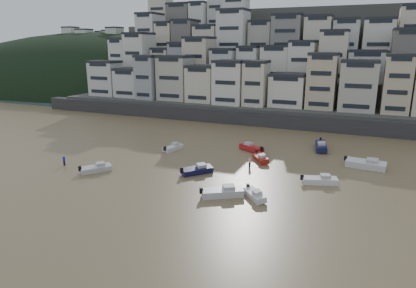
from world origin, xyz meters
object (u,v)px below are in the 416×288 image
at_px(boat_b, 255,194).
at_px(boat_c, 197,169).
at_px(boat_a, 223,191).
at_px(boat_h, 251,147).
at_px(boat_e, 261,157).
at_px(boat_d, 320,179).
at_px(person_pink, 250,162).
at_px(boat_i, 321,145).
at_px(boat_j, 96,168).
at_px(boat_f, 173,147).
at_px(boat_g, 366,163).
at_px(person_blue, 64,160).

xyz_separation_m(boat_b, boat_c, (-10.98, 5.86, 0.10)).
relative_size(boat_a, boat_h, 1.07).
distance_m(boat_e, boat_h, 6.60).
xyz_separation_m(boat_d, person_pink, (-11.51, 3.21, 0.13)).
bearing_deg(boat_d, boat_i, 77.95).
height_order(boat_a, boat_j, boat_a).
distance_m(boat_a, boat_e, 17.01).
xyz_separation_m(boat_c, boat_f, (-9.77, 10.40, -0.08)).
xyz_separation_m(boat_f, boat_i, (25.97, 11.29, 0.25)).
distance_m(boat_i, person_pink, 18.19).
bearing_deg(boat_d, boat_e, 128.39).
xyz_separation_m(boat_f, boat_j, (-5.31, -15.82, 0.04)).
height_order(boat_e, boat_g, boat_g).
xyz_separation_m(boat_a, person_blue, (-29.08, 2.12, 0.05)).
bearing_deg(boat_j, boat_d, -38.14).
bearing_deg(boat_i, person_blue, -64.78).
distance_m(boat_b, person_pink, 12.82).
height_order(boat_f, boat_j, boat_j).
height_order(boat_c, boat_f, boat_c).
relative_size(boat_b, boat_d, 0.87).
relative_size(boat_a, boat_j, 1.16).
xyz_separation_m(boat_c, person_pink, (6.65, 6.20, 0.12)).
height_order(boat_c, person_blue, person_blue).
height_order(boat_e, person_blue, person_blue).
relative_size(boat_c, boat_f, 1.12).
height_order(boat_a, boat_i, boat_i).
relative_size(boat_a, boat_i, 0.90).
bearing_deg(boat_c, boat_a, -94.86).
bearing_deg(boat_d, boat_f, 147.11).
relative_size(boat_d, person_blue, 3.11).
bearing_deg(boat_g, person_blue, -151.94).
relative_size(boat_a, boat_f, 1.23).
distance_m(boat_f, boat_h, 14.90).
bearing_deg(boat_f, person_blue, 153.68).
bearing_deg(boat_g, boat_i, 139.74).
distance_m(boat_d, boat_h, 19.01).
relative_size(boat_e, boat_i, 0.75).
xyz_separation_m(boat_a, boat_f, (-16.64, 17.29, -0.16)).
distance_m(boat_a, boat_b, 4.25).
bearing_deg(boat_h, boat_j, 76.69).
height_order(boat_e, boat_h, boat_h).
distance_m(boat_d, boat_j, 34.29).
distance_m(boat_a, boat_h, 22.87).
bearing_deg(person_pink, person_blue, -159.18).
xyz_separation_m(boat_a, boat_b, (4.12, 1.04, -0.18)).
xyz_separation_m(boat_a, boat_g, (17.32, 19.92, 0.09)).
xyz_separation_m(boat_d, person_blue, (-40.38, -7.77, 0.13)).
distance_m(boat_e, person_blue, 33.18).
xyz_separation_m(boat_f, boat_h, (13.88, 5.41, 0.10)).
xyz_separation_m(boat_b, boat_f, (-20.75, 16.26, 0.02)).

